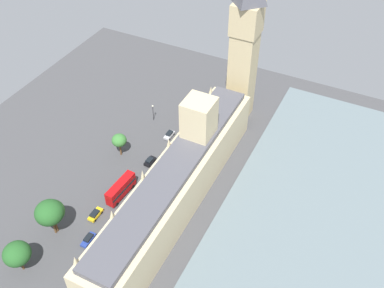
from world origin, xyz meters
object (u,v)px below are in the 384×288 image
object	(u,v)px
parliament_building	(179,180)
plane_tree_corner	(17,254)
clock_tower	(245,39)
pedestrian_far_end	(189,137)
plane_tree_slot_10	(51,212)
street_lamp_slot_11	(153,110)
car_silver_midblock	(169,135)
pedestrian_trailing	(103,252)
car_black_by_river_gate	(150,161)
car_blue_kerbside	(88,239)
plane_tree_near_tower	(49,213)
car_yellow_cab_opposite_hall	(95,214)
double_decker_bus_under_trees	(121,189)
plane_tree_leading	(119,140)

from	to	relation	value
parliament_building	plane_tree_corner	bearing A→B (deg)	57.09
clock_tower	pedestrian_far_end	world-z (taller)	clock_tower
plane_tree_slot_10	street_lamp_slot_11	world-z (taller)	plane_tree_slot_10
clock_tower	plane_tree_slot_10	xyz separation A→B (m)	(23.23, 65.42, -20.36)
car_silver_midblock	pedestrian_trailing	world-z (taller)	car_silver_midblock
car_black_by_river_gate	car_blue_kerbside	distance (m)	30.78
plane_tree_corner	plane_tree_near_tower	size ratio (longest dim) A/B	0.81
car_black_by_river_gate	car_yellow_cab_opposite_hall	distance (m)	23.67
car_silver_midblock	car_black_by_river_gate	distance (m)	12.94
car_yellow_cab_opposite_hall	street_lamp_slot_11	bearing A→B (deg)	98.62
car_black_by_river_gate	pedestrian_far_end	xyz separation A→B (m)	(-5.48, -14.95, -0.21)
car_blue_kerbside	plane_tree_near_tower	xyz separation A→B (m)	(9.19, 1.44, 7.02)
car_yellow_cab_opposite_hall	plane_tree_corner	distance (m)	22.03
pedestrian_trailing	street_lamp_slot_11	distance (m)	52.43
pedestrian_trailing	car_yellow_cab_opposite_hall	bearing A→B (deg)	-24.36
car_yellow_cab_opposite_hall	plane_tree_corner	bearing A→B (deg)	-106.93
parliament_building	plane_tree_slot_10	world-z (taller)	parliament_building
parliament_building	car_yellow_cab_opposite_hall	size ratio (longest dim) A/B	16.07
clock_tower	double_decker_bus_under_trees	distance (m)	56.32
parliament_building	plane_tree_corner	world-z (taller)	parliament_building
car_black_by_river_gate	street_lamp_slot_11	distance (m)	20.53
car_yellow_cab_opposite_hall	car_blue_kerbside	xyz separation A→B (m)	(-3.11, 7.27, -0.00)
pedestrian_far_end	plane_tree_slot_10	distance (m)	49.18
car_black_by_river_gate	car_yellow_cab_opposite_hall	world-z (taller)	same
double_decker_bus_under_trees	pedestrian_far_end	size ratio (longest dim) A/B	7.10
clock_tower	street_lamp_slot_11	distance (m)	37.08
car_blue_kerbside	pedestrian_far_end	xyz separation A→B (m)	(-5.08, -45.74, -0.21)
car_yellow_cab_opposite_hall	street_lamp_slot_11	distance (m)	42.19
pedestrian_far_end	street_lamp_slot_11	xyz separation A→B (m)	(14.69, -3.09, 3.54)
plane_tree_leading	plane_tree_slot_10	bearing A→B (deg)	91.88
double_decker_bus_under_trees	car_yellow_cab_opposite_hall	bearing A→B (deg)	-98.71
pedestrian_trailing	plane_tree_leading	size ratio (longest dim) A/B	0.21
car_blue_kerbside	pedestrian_far_end	bearing A→B (deg)	-97.35
plane_tree_corner	street_lamp_slot_11	xyz separation A→B (m)	(0.37, -62.05, -1.96)
car_black_by_river_gate	car_blue_kerbside	bearing A→B (deg)	-86.24
car_blue_kerbside	plane_tree_near_tower	size ratio (longest dim) A/B	0.42
plane_tree_near_tower	plane_tree_slot_10	bearing A→B (deg)	-97.56
car_black_by_river_gate	plane_tree_slot_10	world-z (taller)	plane_tree_slot_10
double_decker_bus_under_trees	parliament_building	bearing A→B (deg)	24.86
car_blue_kerbside	street_lamp_slot_11	bearing A→B (deg)	-79.88
plane_tree_leading	car_yellow_cab_opposite_hall	bearing A→B (deg)	107.03
plane_tree_near_tower	pedestrian_trailing	bearing A→B (deg)	-179.48
car_blue_kerbside	parliament_building	bearing A→B (deg)	-122.66
pedestrian_trailing	car_silver_midblock	bearing A→B (deg)	-60.97
parliament_building	car_blue_kerbside	bearing A→B (deg)	58.35
plane_tree_near_tower	plane_tree_leading	world-z (taller)	plane_tree_near_tower
car_silver_midblock	car_black_by_river_gate	size ratio (longest dim) A/B	1.03
parliament_building	car_silver_midblock	size ratio (longest dim) A/B	17.27
car_black_by_river_gate	plane_tree_near_tower	xyz separation A→B (m)	(8.79, 32.23, 7.02)
pedestrian_far_end	street_lamp_slot_11	bearing A→B (deg)	62.39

